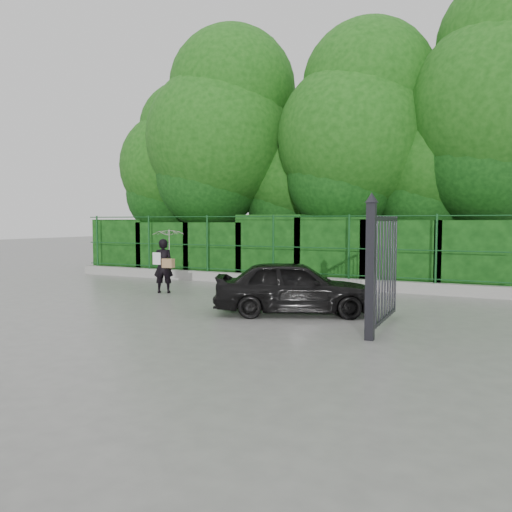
% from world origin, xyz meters
% --- Properties ---
extents(ground, '(80.00, 80.00, 0.00)m').
position_xyz_m(ground, '(0.00, 0.00, 0.00)').
color(ground, gray).
extents(kerb, '(14.00, 0.25, 0.30)m').
position_xyz_m(kerb, '(0.00, 4.50, 0.15)').
color(kerb, '#9E9E99').
rests_on(kerb, ground).
extents(fence, '(14.13, 0.06, 1.80)m').
position_xyz_m(fence, '(0.22, 4.50, 1.20)').
color(fence, '#12441B').
rests_on(fence, kerb).
extents(hedge, '(14.20, 1.20, 2.11)m').
position_xyz_m(hedge, '(0.04, 5.50, 0.98)').
color(hedge, black).
rests_on(hedge, ground).
extents(trees, '(17.10, 6.15, 8.08)m').
position_xyz_m(trees, '(1.14, 7.74, 4.62)').
color(trees, black).
rests_on(trees, ground).
extents(gate, '(0.22, 2.33, 2.36)m').
position_xyz_m(gate, '(4.60, -0.72, 1.19)').
color(gate, black).
rests_on(gate, ground).
extents(woman, '(0.88, 0.86, 1.71)m').
position_xyz_m(woman, '(-1.47, 1.74, 1.13)').
color(woman, black).
rests_on(woman, ground).
extents(car, '(3.53, 2.48, 1.12)m').
position_xyz_m(car, '(2.67, 0.41, 0.56)').
color(car, black).
rests_on(car, ground).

